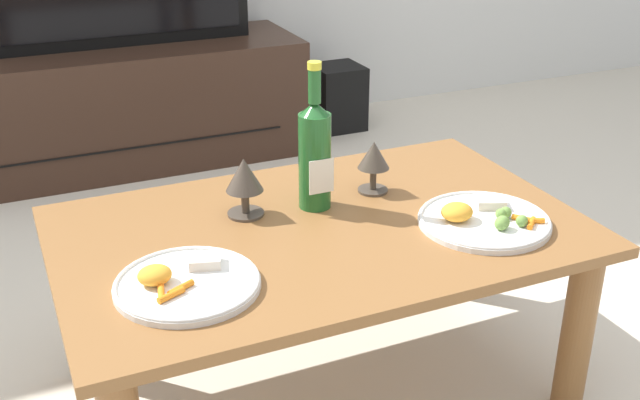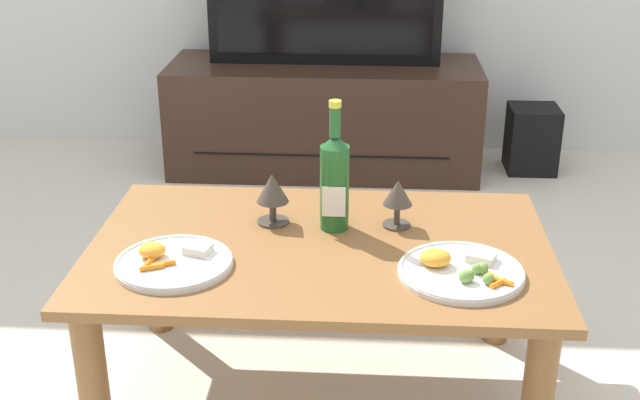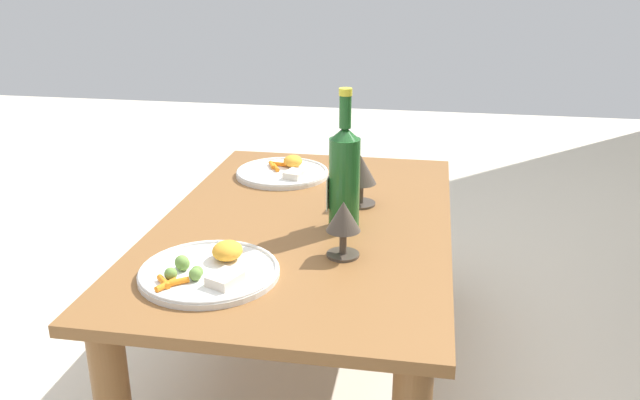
% 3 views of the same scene
% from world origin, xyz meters
% --- Properties ---
extents(ground_plane, '(6.40, 6.40, 0.00)m').
position_xyz_m(ground_plane, '(0.00, 0.00, 0.00)').
color(ground_plane, beige).
extents(dining_table, '(1.11, 0.70, 0.43)m').
position_xyz_m(dining_table, '(0.00, 0.00, 0.36)').
color(dining_table, brown).
rests_on(dining_table, ground_plane).
extents(tv_stand, '(1.33, 0.49, 0.47)m').
position_xyz_m(tv_stand, '(-0.09, 1.65, 0.23)').
color(tv_stand, '#382319').
rests_on(tv_stand, ground_plane).
extents(floor_speaker, '(0.21, 0.21, 0.29)m').
position_xyz_m(floor_speaker, '(0.82, 1.67, 0.14)').
color(floor_speaker, black).
rests_on(floor_speaker, ground_plane).
extents(wine_bottle, '(0.07, 0.07, 0.33)m').
position_xyz_m(wine_bottle, '(0.03, 0.10, 0.56)').
color(wine_bottle, '#1E5923').
rests_on(wine_bottle, dining_table).
extents(goblet_left, '(0.08, 0.08, 0.13)m').
position_xyz_m(goblet_left, '(-0.13, 0.12, 0.52)').
color(goblet_left, '#473D33').
rests_on(goblet_left, dining_table).
extents(goblet_right, '(0.07, 0.07, 0.12)m').
position_xyz_m(goblet_right, '(0.19, 0.12, 0.51)').
color(goblet_right, '#473D33').
rests_on(goblet_right, dining_table).
extents(dinner_plate_left, '(0.27, 0.27, 0.05)m').
position_xyz_m(dinner_plate_left, '(-0.33, -0.13, 0.44)').
color(dinner_plate_left, white).
rests_on(dinner_plate_left, dining_table).
extents(dinner_plate_right, '(0.28, 0.28, 0.05)m').
position_xyz_m(dinner_plate_right, '(0.32, -0.13, 0.44)').
color(dinner_plate_right, white).
rests_on(dinner_plate_right, dining_table).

